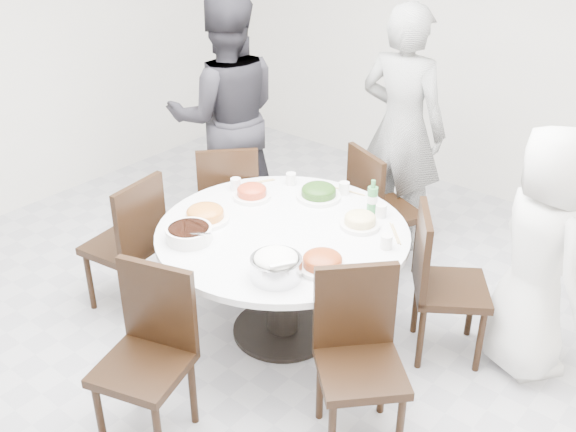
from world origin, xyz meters
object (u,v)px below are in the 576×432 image
Objects in this scene: chair_nw at (228,200)px; diner_middle at (402,129)px; chair_se at (361,367)px; chair_sw at (122,243)px; diner_left at (226,117)px; chair_ne at (452,286)px; diner_right at (540,254)px; chair_n at (386,210)px; rice_bowl at (276,268)px; chair_s at (142,364)px; beverage_bottle at (372,197)px; dining_table at (283,282)px; soup_bowl at (189,234)px.

diner_middle reaches higher than chair_nw.
chair_sw is at bearing 132.66° from chair_se.
diner_left is at bearing -92.80° from chair_nw.
diner_middle is at bearing 10.04° from chair_ne.
diner_right reaches higher than chair_nw.
chair_n is at bearing 140.69° from diner_left.
chair_n is 1.53m from rice_bowl.
diner_left reaches higher than chair_se.
chair_s is at bearing 88.81° from diner_middle.
chair_n is at bearing 99.20° from rice_bowl.
chair_se is at bearing -58.21° from beverage_bottle.
chair_ne reaches higher than rice_bowl.
chair_nw is 0.51× the size of diner_left.
diner_right reaches higher than chair_s.
dining_table is 1.07m from chair_n.
chair_sw is 1.36m from diner_left.
chair_se is 0.66m from rice_bowl.
chair_n is 1.14m from chair_nw.
soup_bowl is (-1.61, -1.14, 0.04)m from diner_right.
chair_sw is (-1.07, -1.49, 0.00)m from chair_n.
chair_se is at bearing 81.41° from chair_sw.
chair_n is 1.00× the size of chair_se.
dining_table is at bearing 52.77° from soup_bowl.
chair_sw reaches higher than dining_table.
diner_left is at bearing 105.94° from chair_s.
diner_left is 6.84× the size of rice_bowl.
chair_ne is at bearing 121.72° from diner_left.
chair_s is 3.57× the size of soup_bowl.
chair_se is at bearing 113.07° from diner_middle.
chair_ne is 3.49× the size of rice_bowl.
chair_sw is 4.30× the size of beverage_bottle.
diner_middle is at bearing 101.91° from rice_bowl.
rice_bowl is (1.31, 0.02, 0.33)m from chair_sw.
chair_ne is at bearing 29.30° from dining_table.
chair_sw is 1.24m from chair_s.
dining_table is 0.98m from chair_se.
chair_s is at bearing 112.66° from chair_n.
chair_n is 0.63m from diner_middle.
chair_s is 2.37m from diner_left.
diner_right is (0.40, 1.14, 0.28)m from chair_se.
dining_table is 1.58× the size of chair_nw.
beverage_bottle is at bearing 119.17° from diner_left.
dining_table is at bearing 106.29° from chair_se.
dining_table is 5.51× the size of rice_bowl.
diner_middle reaches higher than chair_se.
diner_middle is at bearing 74.98° from chair_s.
chair_nw is at bearing 46.01° from diner_right.
chair_ne is 0.51× the size of diner_middle.
diner_left reaches higher than chair_nw.
chair_s reaches higher than soup_bowl.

